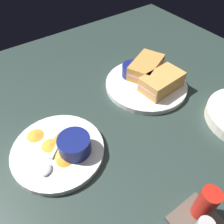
# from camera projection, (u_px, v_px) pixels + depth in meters

# --- Properties ---
(ground_plane) EXTENTS (1.10, 1.10, 0.03)m
(ground_plane) POSITION_uv_depth(u_px,v_px,m) (139.00, 112.00, 0.69)
(ground_plane) COLOR #283833
(plate_sandwich_main) EXTENTS (0.26, 0.26, 0.02)m
(plate_sandwich_main) POSITION_uv_depth(u_px,v_px,m) (146.00, 85.00, 0.74)
(plate_sandwich_main) COLOR white
(plate_sandwich_main) RESTS_ON ground_plane
(sandwich_half_near) EXTENTS (0.14, 0.09, 0.05)m
(sandwich_half_near) POSITION_uv_depth(u_px,v_px,m) (162.00, 82.00, 0.70)
(sandwich_half_near) COLOR tan
(sandwich_half_near) RESTS_ON plate_sandwich_main
(sandwich_half_far) EXTENTS (0.15, 0.12, 0.05)m
(sandwich_half_far) POSITION_uv_depth(u_px,v_px,m) (146.00, 67.00, 0.75)
(sandwich_half_far) COLOR #C68C42
(sandwich_half_far) RESTS_ON plate_sandwich_main
(ramekin_dark_sauce) EXTENTS (0.07, 0.07, 0.04)m
(ramekin_dark_sauce) POSITION_uv_depth(u_px,v_px,m) (132.00, 70.00, 0.75)
(ramekin_dark_sauce) COLOR navy
(ramekin_dark_sauce) RESTS_ON plate_sandwich_main
(spoon_by_dark_ramekin) EXTENTS (0.02, 0.10, 0.01)m
(spoon_by_dark_ramekin) POSITION_uv_depth(u_px,v_px,m) (141.00, 83.00, 0.73)
(spoon_by_dark_ramekin) COLOR silver
(spoon_by_dark_ramekin) RESTS_ON plate_sandwich_main
(plate_chips_companion) EXTENTS (0.22, 0.22, 0.02)m
(plate_chips_companion) POSITION_uv_depth(u_px,v_px,m) (58.00, 151.00, 0.57)
(plate_chips_companion) COLOR white
(plate_chips_companion) RESTS_ON ground_plane
(ramekin_light_gravy) EXTENTS (0.08, 0.08, 0.04)m
(ramekin_light_gravy) POSITION_uv_depth(u_px,v_px,m) (74.00, 144.00, 0.54)
(ramekin_light_gravy) COLOR navy
(ramekin_light_gravy) RESTS_ON plate_chips_companion
(spoon_by_gravy_ramekin) EXTENTS (0.08, 0.08, 0.01)m
(spoon_by_gravy_ramekin) POSITION_uv_depth(u_px,v_px,m) (49.00, 165.00, 0.53)
(spoon_by_gravy_ramekin) COLOR silver
(spoon_by_gravy_ramekin) RESTS_ON plate_chips_companion
(plantain_chip_scatter) EXTENTS (0.13, 0.16, 0.01)m
(plantain_chip_scatter) POSITION_uv_depth(u_px,v_px,m) (62.00, 143.00, 0.57)
(plantain_chip_scatter) COLOR orange
(plantain_chip_scatter) RESTS_ON plate_chips_companion
(condiment_caddy) EXTENTS (0.09, 0.09, 0.10)m
(condiment_caddy) POSITION_uv_depth(u_px,v_px,m) (202.00, 216.00, 0.43)
(condiment_caddy) COLOR brown
(condiment_caddy) RESTS_ON ground_plane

